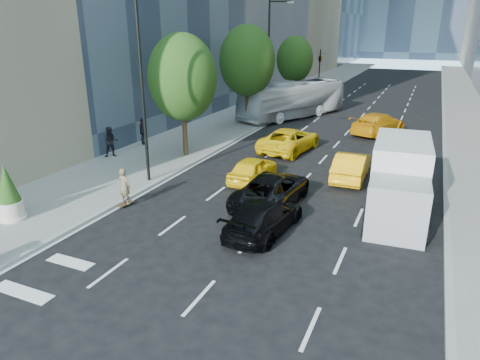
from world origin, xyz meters
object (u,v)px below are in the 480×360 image
at_px(skateboarder, 125,189).
at_px(planter_shrub, 9,194).
at_px(city_bus, 293,99).
at_px(box_truck, 399,179).
at_px(black_sedan_lincoln, 272,189).
at_px(black_sedan_mercedes, 264,217).

bearing_deg(skateboarder, planter_shrub, 52.17).
xyz_separation_m(city_bus, box_truck, (10.69, -18.90, -0.05)).
bearing_deg(black_sedan_lincoln, planter_shrub, 35.06).
relative_size(skateboarder, city_bus, 0.15).
height_order(black_sedan_mercedes, planter_shrub, planter_shrub).
height_order(black_sedan_lincoln, black_sedan_mercedes, black_sedan_lincoln).
distance_m(skateboarder, black_sedan_lincoln, 6.78).
xyz_separation_m(skateboarder, black_sedan_mercedes, (6.80, 0.09, -0.19)).
relative_size(black_sedan_lincoln, planter_shrub, 2.20).
xyz_separation_m(black_sedan_lincoln, planter_shrub, (-9.38, -6.31, 0.56)).
bearing_deg(skateboarder, black_sedan_mercedes, -172.69).
bearing_deg(skateboarder, box_truck, -152.69).
height_order(skateboarder, black_sedan_lincoln, skateboarder).
xyz_separation_m(city_bus, planter_shrub, (-4.08, -26.60, -0.34)).
bearing_deg(black_sedan_mercedes, city_bus, -70.39).
relative_size(black_sedan_mercedes, city_bus, 0.39).
height_order(skateboarder, box_truck, box_truck).
distance_m(black_sedan_lincoln, box_truck, 5.64).
xyz_separation_m(black_sedan_mercedes, box_truck, (4.69, 4.26, 0.91)).
bearing_deg(black_sedan_lincoln, city_bus, -74.22).
relative_size(black_sedan_lincoln, box_truck, 0.80).
height_order(black_sedan_lincoln, planter_shrub, planter_shrub).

